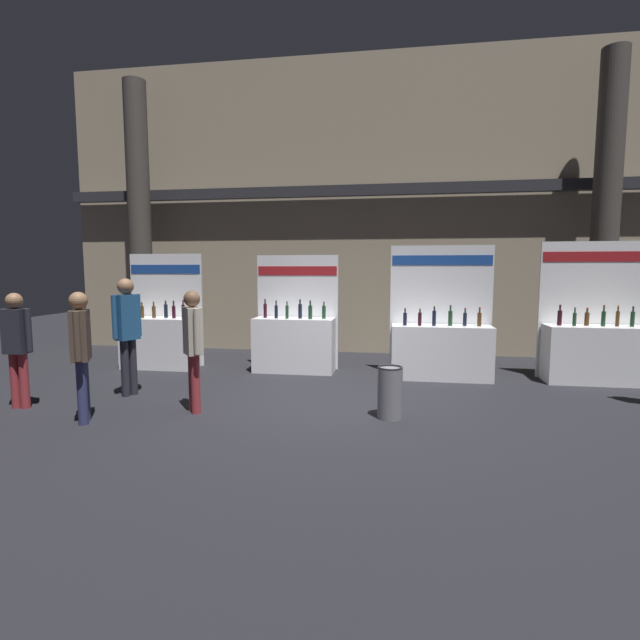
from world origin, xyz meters
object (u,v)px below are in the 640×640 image
at_px(exhibitor_booth_2, 441,346).
at_px(exhibitor_booth_1, 295,340).
at_px(visitor_5, 193,342).
at_px(trash_bin, 390,392).
at_px(exhibitor_booth_3, 599,348).
at_px(visitor_0, 17,342).
at_px(exhibitor_booth_0, 161,338).
at_px(visitor_2, 81,346).
at_px(visitor_4, 127,327).

bearing_deg(exhibitor_booth_2, exhibitor_booth_1, 176.35).
bearing_deg(visitor_5, trash_bin, 55.24).
relative_size(exhibitor_booth_2, exhibitor_booth_3, 0.98).
xyz_separation_m(trash_bin, visitor_0, (-5.23, -0.36, 0.61)).
distance_m(exhibitor_booth_2, exhibitor_booth_3, 2.70).
height_order(exhibitor_booth_0, exhibitor_booth_2, exhibitor_booth_2).
xyz_separation_m(exhibitor_booth_0, visitor_2, (0.70, -3.40, 0.40)).
xyz_separation_m(exhibitor_booth_1, visitor_4, (-2.20, -2.17, 0.48)).
xyz_separation_m(exhibitor_booth_2, visitor_0, (-6.12, -2.87, 0.36)).
relative_size(exhibitor_booth_1, visitor_2, 1.33).
height_order(exhibitor_booth_3, visitor_0, exhibitor_booth_3).
height_order(exhibitor_booth_2, visitor_4, exhibitor_booth_2).
bearing_deg(visitor_4, visitor_2, 30.25).
xyz_separation_m(exhibitor_booth_1, exhibitor_booth_2, (2.76, -0.18, -0.01)).
distance_m(exhibitor_booth_2, visitor_0, 6.77).
bearing_deg(visitor_4, exhibitor_booth_1, 158.19).
height_order(exhibitor_booth_0, exhibitor_booth_1, exhibitor_booth_0).
height_order(exhibitor_booth_3, visitor_2, exhibitor_booth_3).
bearing_deg(trash_bin, exhibitor_booth_2, 70.48).
bearing_deg(exhibitor_booth_1, visitor_5, -106.11).
bearing_deg(trash_bin, visitor_5, -176.87).
height_order(exhibitor_booth_2, visitor_0, exhibitor_booth_2).
bearing_deg(exhibitor_booth_3, exhibitor_booth_2, -178.30).
height_order(exhibitor_booth_1, exhibitor_booth_2, exhibitor_booth_2).
relative_size(exhibitor_booth_0, visitor_0, 1.39).
height_order(exhibitor_booth_0, visitor_4, exhibitor_booth_0).
bearing_deg(exhibitor_booth_3, visitor_2, -155.70).
bearing_deg(exhibitor_booth_0, exhibitor_booth_3, -0.10).
bearing_deg(visitor_2, exhibitor_booth_0, 164.05).
height_order(exhibitor_booth_0, visitor_2, exhibitor_booth_0).
xyz_separation_m(exhibitor_booth_0, exhibitor_booth_2, (5.50, -0.09, -0.00)).
height_order(trash_bin, visitor_5, visitor_5).
height_order(exhibitor_booth_1, visitor_5, exhibitor_booth_1).
xyz_separation_m(exhibitor_booth_2, visitor_4, (-4.96, -1.99, 0.49)).
relative_size(exhibitor_booth_3, trash_bin, 3.53).
xyz_separation_m(trash_bin, visitor_4, (-4.07, 0.52, 0.74)).
relative_size(exhibitor_booth_2, trash_bin, 3.45).
distance_m(exhibitor_booth_2, visitor_5, 4.47).
distance_m(trash_bin, visitor_4, 4.17).
distance_m(exhibitor_booth_3, visitor_5, 6.86).
relative_size(trash_bin, visitor_5, 0.41).
bearing_deg(visitor_5, exhibitor_booth_3, 75.65).
distance_m(visitor_0, visitor_5, 2.55).
bearing_deg(trash_bin, exhibitor_booth_3, 35.79).
distance_m(exhibitor_booth_2, visitor_4, 5.37).
distance_m(trash_bin, visitor_5, 2.77).
distance_m(visitor_2, visitor_4, 1.33).
distance_m(trash_bin, visitor_0, 5.28).
bearing_deg(exhibitor_booth_2, trash_bin, -109.52).
relative_size(exhibitor_booth_3, visitor_4, 1.34).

